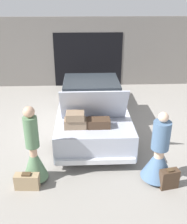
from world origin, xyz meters
name	(u,v)px	position (x,y,z in m)	size (l,w,h in m)	color
ground_plane	(92,123)	(0.00, 0.00, 0.00)	(40.00, 40.00, 0.00)	gray
garage_wall_back	(88,53)	(0.00, 3.69, 1.39)	(12.00, 0.14, 2.80)	slate
car	(91,106)	(0.00, 0.00, 0.59)	(1.89, 4.77, 1.68)	#B2B7C6
person_left	(34,155)	(-1.28, -2.58, 0.62)	(0.53, 0.53, 1.70)	tan
person_right	(159,157)	(1.28, -2.67, 0.55)	(0.68, 0.68, 1.57)	beige
suitcase_beside_left_person	(27,181)	(-1.41, -2.85, 0.17)	(0.51, 0.22, 0.36)	#9E8460
suitcase_beside_right_person	(169,179)	(1.46, -2.95, 0.21)	(0.41, 0.25, 0.44)	#473323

